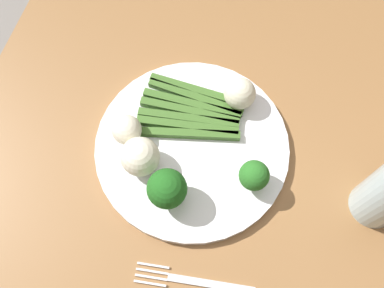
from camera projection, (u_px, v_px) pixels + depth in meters
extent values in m
cube|color=gray|center=(212.00, 217.00, 1.38)|extent=(6.00, 6.00, 0.02)
cube|color=olive|center=(230.00, 118.00, 0.71)|extent=(1.36, 0.81, 0.04)
cylinder|color=brown|center=(380.00, 188.00, 1.18)|extent=(0.04, 0.04, 0.45)
cylinder|color=white|center=(192.00, 147.00, 0.66)|extent=(0.29, 0.29, 0.01)
cube|color=#3D6626|center=(197.00, 91.00, 0.68)|extent=(0.02, 0.16, 0.01)
cube|color=#3D6626|center=(195.00, 98.00, 0.67)|extent=(0.03, 0.16, 0.01)
cube|color=#3D6626|center=(192.00, 104.00, 0.67)|extent=(0.01, 0.16, 0.01)
cube|color=#3D6626|center=(190.00, 111.00, 0.67)|extent=(0.02, 0.16, 0.01)
cube|color=#3D6626|center=(188.00, 119.00, 0.66)|extent=(0.03, 0.16, 0.01)
cube|color=#3D6626|center=(187.00, 126.00, 0.66)|extent=(0.03, 0.16, 0.01)
cube|color=#3D6626|center=(188.00, 134.00, 0.65)|extent=(0.05, 0.15, 0.01)
cylinder|color=#568E33|center=(252.00, 181.00, 0.62)|extent=(0.02, 0.02, 0.02)
sphere|color=#286B23|center=(254.00, 175.00, 0.60)|extent=(0.04, 0.04, 0.04)
cylinder|color=#4C7F2B|center=(168.00, 195.00, 0.61)|extent=(0.02, 0.02, 0.02)
sphere|color=#1E5B1C|center=(167.00, 189.00, 0.58)|extent=(0.06, 0.06, 0.06)
sphere|color=silver|center=(127.00, 130.00, 0.64)|extent=(0.05, 0.05, 0.05)
sphere|color=silver|center=(140.00, 157.00, 0.61)|extent=(0.06, 0.06, 0.06)
sphere|color=beige|center=(240.00, 94.00, 0.66)|extent=(0.05, 0.05, 0.05)
cube|color=silver|center=(211.00, 284.00, 0.59)|extent=(0.02, 0.12, 0.00)
cube|color=silver|center=(153.00, 265.00, 0.60)|extent=(0.01, 0.05, 0.00)
cube|color=silver|center=(152.00, 271.00, 0.59)|extent=(0.01, 0.05, 0.00)
cube|color=silver|center=(151.00, 277.00, 0.59)|extent=(0.01, 0.05, 0.00)
cube|color=silver|center=(150.00, 283.00, 0.59)|extent=(0.01, 0.05, 0.00)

